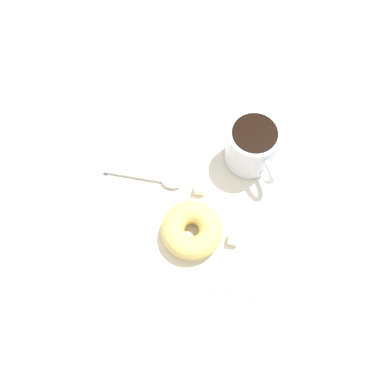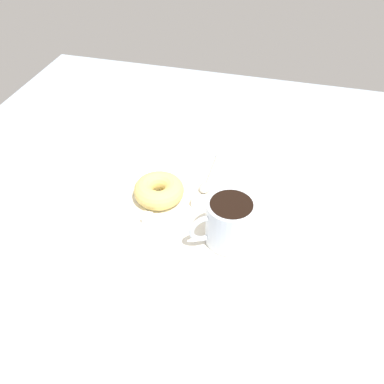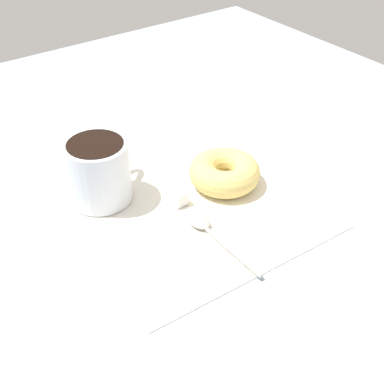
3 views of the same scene
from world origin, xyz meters
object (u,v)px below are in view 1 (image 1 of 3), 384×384
object	(u,v)px
sugar_cube	(233,240)
sugar_cube_extra	(200,188)
donut	(192,230)
spoon	(160,181)
coffee_cup	(252,146)

from	to	relation	value
sugar_cube	sugar_cube_extra	distance (cm)	10.44
donut	spoon	xyz separation A→B (cm)	(-7.01, 8.25, -1.52)
spoon	sugar_cube	world-z (taller)	sugar_cube
sugar_cube_extra	spoon	bearing A→B (deg)	176.43
spoon	sugar_cube	size ratio (longest dim) A/B	8.14
sugar_cube	coffee_cup	bearing A→B (deg)	87.52
coffee_cup	spoon	world-z (taller)	coffee_cup
coffee_cup	donut	distance (cm)	17.42
donut	sugar_cube_extra	size ratio (longest dim) A/B	5.43
coffee_cup	sugar_cube	bearing A→B (deg)	-92.48
donut	sugar_cube	bearing A→B (deg)	-0.39
sugar_cube	sugar_cube_extra	world-z (taller)	sugar_cube_extra
sugar_cube	sugar_cube_extra	bearing A→B (deg)	131.17
spoon	coffee_cup	bearing A→B (deg)	26.57
coffee_cup	sugar_cube	world-z (taller)	coffee_cup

